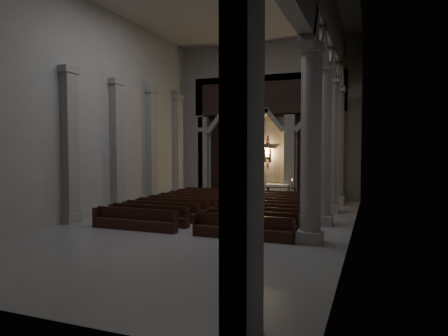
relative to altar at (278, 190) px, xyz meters
name	(u,v)px	position (x,y,z in m)	size (l,w,h in m)	color
room	(210,74)	(-0.95, -11.23, 6.99)	(24.00, 24.10, 12.00)	gray
sanctuary_wall	(267,112)	(-0.95, 0.31, 6.01)	(14.00, 0.77, 12.00)	#99978F
right_arcade	(324,67)	(4.55, -9.90, 7.22)	(1.00, 24.00, 12.00)	#99978F
left_pilasters	(136,147)	(-7.70, -7.73, 3.30)	(0.60, 13.00, 8.03)	#99978F
sanctuary_step	(264,197)	(-0.95, -0.63, -0.54)	(8.50, 2.60, 0.15)	#99978F
altar	(278,190)	(0.00, 0.00, 0.00)	(1.79, 0.72, 0.91)	beige
altar_rail	(259,191)	(-0.95, -1.86, 0.09)	(5.34, 0.09, 1.05)	black
candle_stand_left	(224,194)	(-3.65, -1.98, -0.28)	(0.21, 0.21, 1.23)	olive
candle_stand_right	(292,195)	(1.41, -1.43, -0.18)	(0.27, 0.27, 1.57)	olive
pews	(225,210)	(-0.95, -9.07, -0.29)	(9.86, 10.47, 0.99)	black
worshipper	(268,196)	(0.34, -4.30, 0.03)	(0.47, 0.31, 1.28)	black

